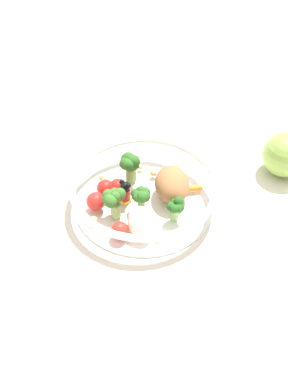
# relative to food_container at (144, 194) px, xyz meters

# --- Properties ---
(ground_plane) EXTENTS (2.40, 2.40, 0.00)m
(ground_plane) POSITION_rel_food_container_xyz_m (0.02, 0.01, -0.03)
(ground_plane) COLOR silver
(food_container) EXTENTS (0.22, 0.22, 0.06)m
(food_container) POSITION_rel_food_container_xyz_m (0.00, 0.00, 0.00)
(food_container) COLOR white
(food_container) RESTS_ON ground_plane
(loose_apple) EXTENTS (0.07, 0.07, 0.09)m
(loose_apple) POSITION_rel_food_container_xyz_m (0.22, -0.11, 0.01)
(loose_apple) COLOR #8CB74C
(loose_apple) RESTS_ON ground_plane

